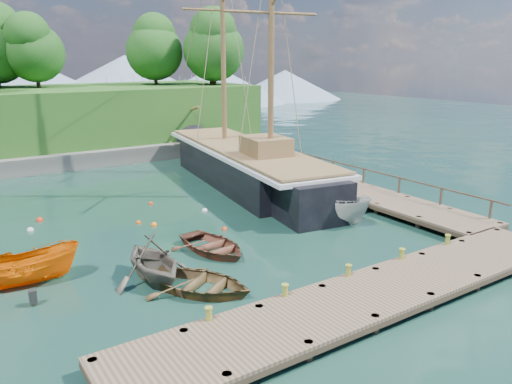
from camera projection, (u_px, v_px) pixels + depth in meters
ground at (234, 258)px, 22.17m from camera, size 160.00×160.00×0.00m
dock_near at (375, 294)px, 17.90m from camera, size 20.00×3.20×1.10m
dock_east at (326, 182)px, 33.82m from camera, size 3.20×24.00×1.10m
bollard_0 at (209, 337)px, 15.93m from camera, size 0.26×0.26×0.45m
bollard_1 at (285, 311)px, 17.53m from camera, size 0.26×0.26×0.45m
bollard_2 at (347, 290)px, 19.13m from camera, size 0.26×0.26×0.45m
bollard_3 at (400, 272)px, 20.73m from camera, size 0.26×0.26×0.45m
bollard_4 at (446, 257)px, 22.34m from camera, size 0.26×0.26×0.45m
rowboat_0 at (200, 291)px, 19.04m from camera, size 4.89×5.24×0.88m
rowboat_1 at (154, 281)px, 19.95m from camera, size 3.43×3.94×2.03m
rowboat_2 at (213, 252)px, 22.90m from camera, size 3.38×4.37×0.83m
motorboat_orange at (27, 284)px, 19.61m from camera, size 4.30×2.00×1.60m
cabin_boat_white at (328, 221)px, 27.22m from camera, size 3.34×5.15×1.86m
schooner at (246, 168)px, 34.97m from camera, size 8.05×27.54×20.27m
mooring_buoy_0 at (33, 259)px, 22.08m from camera, size 0.32×0.32×0.32m
mooring_buoy_1 at (138, 223)px, 26.84m from camera, size 0.28×0.28×0.28m
mooring_buoy_2 at (154, 226)px, 26.45m from camera, size 0.36×0.36×0.36m
mooring_buoy_3 at (205, 211)px, 28.92m from camera, size 0.34×0.34×0.34m
mooring_buoy_4 at (40, 221)px, 27.25m from camera, size 0.35×0.35×0.35m
mooring_buoy_5 at (151, 204)px, 30.32m from camera, size 0.28×0.28×0.28m
mooring_buoy_6 at (30, 231)px, 25.66m from camera, size 0.35×0.35×0.35m
mooring_buoy_7 at (224, 230)px, 25.83m from camera, size 0.28×0.28×0.28m
distant_ridge at (31, 85)px, 79.64m from camera, size 117.00×40.00×10.00m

